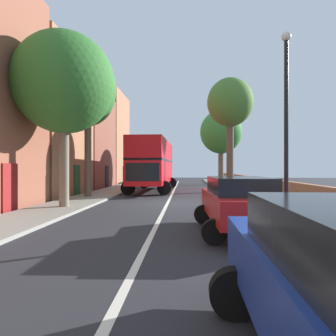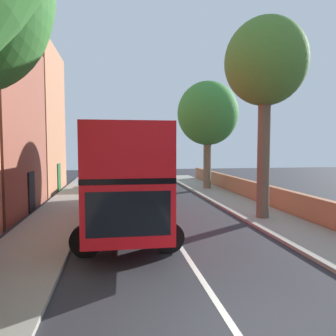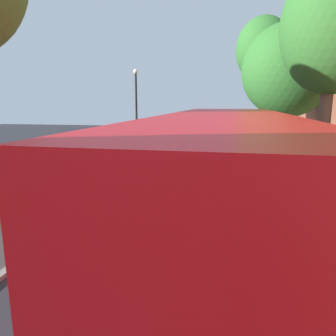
{
  "view_description": "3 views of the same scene",
  "coord_description": "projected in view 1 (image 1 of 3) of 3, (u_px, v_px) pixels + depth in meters",
  "views": [
    {
      "loc": [
        0.96,
        -16.47,
        1.92
      ],
      "look_at": [
        -0.3,
        5.55,
        1.89
      ],
      "focal_mm": 32.54,
      "sensor_mm": 36.0,
      "label": 1
    },
    {
      "loc": [
        -2.14,
        -5.01,
        3.37
      ],
      "look_at": [
        0.47,
        10.35,
        2.32
      ],
      "focal_mm": 33.22,
      "sensor_mm": 36.0,
      "label": 2
    },
    {
      "loc": [
        -1.68,
        14.85,
        4.31
      ],
      "look_at": [
        0.3,
        3.89,
        1.99
      ],
      "focal_mm": 34.01,
      "sensor_mm": 36.0,
      "label": 3
    }
  ],
  "objects": [
    {
      "name": "sidewalk_right",
      "position": [
        259.0,
        202.0,
        16.22
      ],
      "size": [
        2.6,
        60.0,
        0.12
      ],
      "primitive_type": "cube",
      "color": "gray",
      "rests_on": "ground"
    },
    {
      "name": "litter_bin_right",
      "position": [
        275.0,
        194.0,
        14.66
      ],
      "size": [
        0.55,
        0.55,
        1.06
      ],
      "color": "black",
      "rests_on": "sidewalk_right"
    },
    {
      "name": "lamppost_right",
      "position": [
        286.0,
        111.0,
        10.07
      ],
      "size": [
        0.32,
        0.32,
        6.31
      ],
      "color": "black",
      "rests_on": "sidewalk_right"
    },
    {
      "name": "street_tree_right_3",
      "position": [
        221.0,
        132.0,
        34.87
      ],
      "size": [
        4.75,
        4.75,
        8.39
      ],
      "color": "brown",
      "rests_on": "sidewalk_right"
    },
    {
      "name": "street_tree_right_1",
      "position": [
        230.0,
        104.0,
        24.5
      ],
      "size": [
        3.66,
        3.66,
        9.03
      ],
      "color": "brown",
      "rests_on": "sidewalk_right"
    },
    {
      "name": "road_centre_line",
      "position": [
        168.0,
        203.0,
        16.5
      ],
      "size": [
        0.16,
        54.0,
        0.01
      ],
      "primitive_type": "cube",
      "color": "silver",
      "rests_on": "ground"
    },
    {
      "name": "parked_car_red_right_1",
      "position": [
        238.0,
        201.0,
        8.89
      ],
      "size": [
        2.5,
        4.61,
        1.65
      ],
      "color": "#AD1919",
      "rests_on": "ground"
    },
    {
      "name": "parked_car_green_left_3",
      "position": [
        157.0,
        176.0,
        37.0
      ],
      "size": [
        2.43,
        4.45,
        1.63
      ],
      "color": "#1E6038",
      "rests_on": "ground"
    },
    {
      "name": "double_decker_bus",
      "position": [
        153.0,
        162.0,
        24.69
      ],
      "size": [
        3.72,
        10.32,
        4.06
      ],
      "color": "red",
      "rests_on": "ground"
    },
    {
      "name": "street_tree_left_0",
      "position": [
        64.0,
        84.0,
        14.13
      ],
      "size": [
        4.63,
        4.63,
        8.09
      ],
      "color": "#7A6B56",
      "rests_on": "sidewalk_left"
    },
    {
      "name": "street_tree_left_2",
      "position": [
        88.0,
        91.0,
        19.19
      ],
      "size": [
        3.54,
        3.54,
        9.03
      ],
      "color": "brown",
      "rests_on": "sidewalk_left"
    },
    {
      "name": "boundary_wall_right",
      "position": [
        289.0,
        193.0,
        16.13
      ],
      "size": [
        0.36,
        54.0,
        1.19
      ],
      "primitive_type": "cube",
      "color": "#9E6647",
      "rests_on": "ground"
    },
    {
      "name": "ground_plane",
      "position": [
        168.0,
        203.0,
        16.5
      ],
      "size": [
        84.0,
        84.0,
        0.0
      ],
      "primitive_type": "plane",
      "color": "#28282D"
    },
    {
      "name": "sidewalk_left",
      "position": [
        79.0,
        201.0,
        16.78
      ],
      "size": [
        2.6,
        60.0,
        0.12
      ],
      "primitive_type": "cube",
      "color": "gray",
      "rests_on": "ground"
    },
    {
      "name": "terraced_houses_left",
      "position": [
        24.0,
        117.0,
        17.79
      ],
      "size": [
        4.07,
        47.68,
        10.82
      ],
      "color": "#9E6647",
      "rests_on": "ground"
    }
  ]
}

